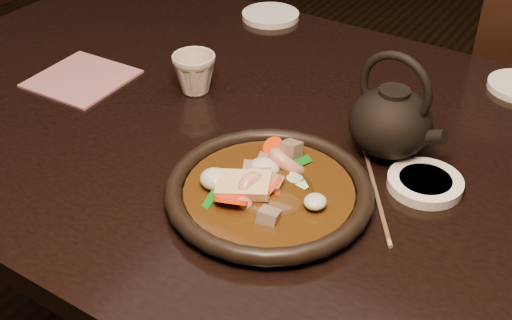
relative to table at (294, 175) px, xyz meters
The scene contains 9 objects.
table is the anchor object (origin of this frame).
plate 0.19m from the table, 73.31° to the right, with size 0.30×0.30×0.03m.
stirfry 0.19m from the table, 74.80° to the right, with size 0.18×0.19×0.06m.
soy_dish 0.24m from the table, ahead, with size 0.11×0.11×0.02m, color white.
saucer_left 0.49m from the table, 126.61° to the left, with size 0.13×0.13×0.01m, color white.
tea_cup 0.26m from the table, behind, with size 0.08×0.07×0.08m, color beige.
chopsticks 0.20m from the table, 21.39° to the right, with size 0.13×0.18×0.01m.
napkin 0.44m from the table, behind, with size 0.16×0.16×0.00m, color #AA686F.
teapot 0.20m from the table, 14.51° to the left, with size 0.16×0.13×0.17m.
Camera 1 is at (0.42, -0.76, 1.33)m, focal length 45.00 mm.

